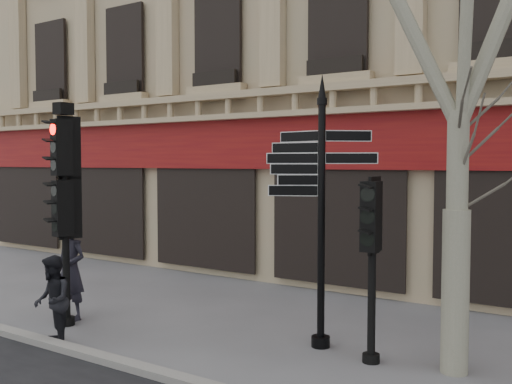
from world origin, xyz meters
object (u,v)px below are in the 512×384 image
traffic_signal_secondary (372,237)px  pedestrian_a (71,270)px  fingerpost (322,165)px  pedestrian_b (52,301)px  traffic_signal_main (65,186)px

traffic_signal_secondary → pedestrian_a: 6.07m
fingerpost → pedestrian_b: (-3.86, -2.44, -2.31)m
pedestrian_a → fingerpost: bearing=11.9°
traffic_signal_main → pedestrian_b: bearing=-39.1°
traffic_signal_main → pedestrian_a: bearing=140.4°
fingerpost → pedestrian_b: bearing=-163.0°
fingerpost → traffic_signal_secondary: (1.00, -0.24, -1.11)m
fingerpost → pedestrian_a: size_ratio=2.32×
traffic_signal_main → pedestrian_b: 2.25m
fingerpost → pedestrian_a: (-4.91, -1.21, -2.09)m
traffic_signal_main → pedestrian_b: size_ratio=2.76×
fingerpost → traffic_signal_main: fingerpost is taller
traffic_signal_main → pedestrian_a: traffic_signal_main is taller
pedestrian_a → pedestrian_b: (1.06, -1.23, -0.22)m
traffic_signal_secondary → pedestrian_a: size_ratio=1.43×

